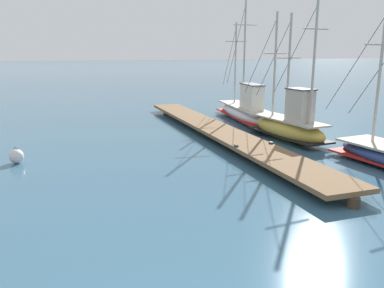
{
  "coord_description": "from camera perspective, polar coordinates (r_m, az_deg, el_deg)",
  "views": [
    {
      "loc": [
        -1.52,
        -3.02,
        4.18
      ],
      "look_at": [
        2.49,
        8.08,
        1.4
      ],
      "focal_mm": 36.7,
      "sensor_mm": 36.0,
      "label": 1
    }
  ],
  "objects": [
    {
      "name": "floating_dock",
      "position": [
        19.7,
        3.69,
        2.06
      ],
      "size": [
        2.07,
        19.77,
        0.53
      ],
      "color": "brown",
      "rests_on": "ground"
    },
    {
      "name": "fishing_boat_1",
      "position": [
        24.55,
        7.8,
        4.91
      ],
      "size": [
        2.59,
        8.59,
        7.34
      ],
      "color": "silver",
      "rests_on": "ground"
    },
    {
      "name": "fishing_boat_2",
      "position": [
        19.34,
        14.06,
        2.73
      ],
      "size": [
        1.89,
        6.41,
        6.45
      ],
      "color": "gold",
      "rests_on": "ground"
    },
    {
      "name": "mooring_buoy",
      "position": [
        16.49,
        -24.17,
        -1.63
      ],
      "size": [
        0.55,
        0.55,
        0.62
      ],
      "color": "silver",
      "rests_on": "ground"
    }
  ]
}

